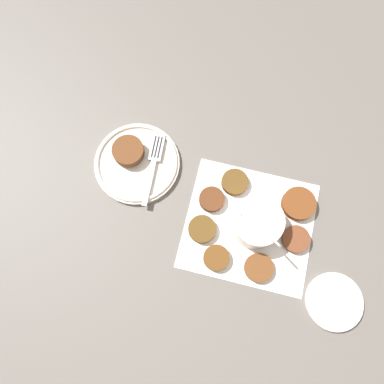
{
  "coord_description": "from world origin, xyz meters",
  "views": [
    {
      "loc": [
        0.06,
        0.16,
        0.82
      ],
      "look_at": [
        0.12,
        -0.05,
        0.02
      ],
      "focal_mm": 35.0,
      "sensor_mm": 36.0,
      "label": 1
    }
  ],
  "objects_px": {
    "fritter_on_plate": "(128,151)",
    "extra_saucer": "(334,302)",
    "serving_plate": "(137,163)",
    "fork": "(154,161)",
    "sauce_bowl": "(256,223)"
  },
  "relations": [
    {
      "from": "fork",
      "to": "extra_saucer",
      "type": "relative_size",
      "value": 1.45
    },
    {
      "from": "fritter_on_plate",
      "to": "fork",
      "type": "relative_size",
      "value": 0.41
    },
    {
      "from": "sauce_bowl",
      "to": "extra_saucer",
      "type": "xyz_separation_m",
      "value": [
        -0.2,
        0.12,
        -0.03
      ]
    },
    {
      "from": "fork",
      "to": "extra_saucer",
      "type": "xyz_separation_m",
      "value": [
        -0.45,
        0.2,
        -0.01
      ]
    },
    {
      "from": "serving_plate",
      "to": "fritter_on_plate",
      "type": "height_order",
      "value": "fritter_on_plate"
    },
    {
      "from": "serving_plate",
      "to": "fork",
      "type": "relative_size",
      "value": 1.13
    },
    {
      "from": "sauce_bowl",
      "to": "serving_plate",
      "type": "bearing_deg",
      "value": -13.43
    },
    {
      "from": "sauce_bowl",
      "to": "fritter_on_plate",
      "type": "distance_m",
      "value": 0.33
    },
    {
      "from": "sauce_bowl",
      "to": "fritter_on_plate",
      "type": "height_order",
      "value": "sauce_bowl"
    },
    {
      "from": "extra_saucer",
      "to": "sauce_bowl",
      "type": "bearing_deg",
      "value": -30.62
    },
    {
      "from": "sauce_bowl",
      "to": "fork",
      "type": "height_order",
      "value": "sauce_bowl"
    },
    {
      "from": "sauce_bowl",
      "to": "fork",
      "type": "relative_size",
      "value": 0.68
    },
    {
      "from": "sauce_bowl",
      "to": "serving_plate",
      "type": "distance_m",
      "value": 0.3
    },
    {
      "from": "fritter_on_plate",
      "to": "extra_saucer",
      "type": "distance_m",
      "value": 0.55
    },
    {
      "from": "fritter_on_plate",
      "to": "fork",
      "type": "height_order",
      "value": "fritter_on_plate"
    }
  ]
}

